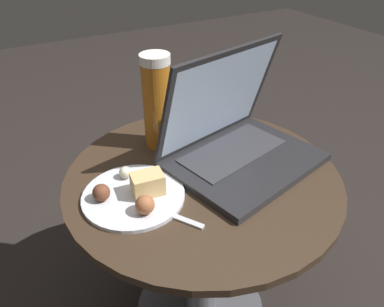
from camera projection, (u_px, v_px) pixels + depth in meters
table at (202, 224)px, 0.95m from camera, size 0.63×0.63×0.51m
laptop at (236, 140)px, 0.89m from camera, size 0.39×0.33×0.27m
beer_glass at (157, 102)px, 0.91m from camera, size 0.07×0.07×0.24m
snack_plate at (135, 192)px, 0.79m from camera, size 0.22×0.22×0.06m
fork at (154, 209)px, 0.76m from camera, size 0.12×0.18×0.00m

